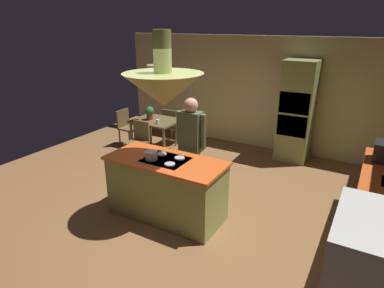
{
  "coord_description": "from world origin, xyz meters",
  "views": [
    {
      "loc": [
        2.54,
        -3.83,
        2.81
      ],
      "look_at": [
        0.1,
        0.4,
        1.0
      ],
      "focal_mm": 30.73,
      "sensor_mm": 36.0,
      "label": 1
    }
  ],
  "objects_px": {
    "dining_table": "(156,125)",
    "chair_by_back_wall": "(172,124)",
    "chair_at_corner": "(126,125)",
    "chair_facing_island": "(139,139)",
    "cup_on_table": "(158,121)",
    "cooking_pot_on_cooktop": "(151,155)",
    "potted_plant_on_table": "(150,112)",
    "kitchen_island": "(166,188)",
    "person_at_island": "(191,142)",
    "oven_tower": "(296,112)"
  },
  "relations": [
    {
      "from": "dining_table",
      "to": "chair_by_back_wall",
      "type": "relative_size",
      "value": 1.15
    },
    {
      "from": "dining_table",
      "to": "chair_at_corner",
      "type": "xyz_separation_m",
      "value": [
        -0.88,
        0.0,
        -0.15
      ]
    },
    {
      "from": "chair_facing_island",
      "to": "chair_by_back_wall",
      "type": "relative_size",
      "value": 1.0
    },
    {
      "from": "dining_table",
      "to": "cup_on_table",
      "type": "bearing_deg",
      "value": -45.99
    },
    {
      "from": "cup_on_table",
      "to": "cooking_pot_on_cooktop",
      "type": "relative_size",
      "value": 0.5
    },
    {
      "from": "dining_table",
      "to": "potted_plant_on_table",
      "type": "height_order",
      "value": "potted_plant_on_table"
    },
    {
      "from": "chair_facing_island",
      "to": "cooking_pot_on_cooktop",
      "type": "relative_size",
      "value": 4.83
    },
    {
      "from": "chair_facing_island",
      "to": "potted_plant_on_table",
      "type": "xyz_separation_m",
      "value": [
        -0.14,
        0.59,
        0.42
      ]
    },
    {
      "from": "kitchen_island",
      "to": "person_at_island",
      "type": "xyz_separation_m",
      "value": [
        0.04,
        0.68,
        0.52
      ]
    },
    {
      "from": "cup_on_table",
      "to": "kitchen_island",
      "type": "bearing_deg",
      "value": -51.6
    },
    {
      "from": "cup_on_table",
      "to": "cooking_pot_on_cooktop",
      "type": "distance_m",
      "value": 2.44
    },
    {
      "from": "chair_at_corner",
      "to": "cup_on_table",
      "type": "relative_size",
      "value": 9.67
    },
    {
      "from": "kitchen_island",
      "to": "person_at_island",
      "type": "distance_m",
      "value": 0.86
    },
    {
      "from": "person_at_island",
      "to": "chair_facing_island",
      "type": "relative_size",
      "value": 1.98
    },
    {
      "from": "cup_on_table",
      "to": "cooking_pot_on_cooktop",
      "type": "height_order",
      "value": "cooking_pot_on_cooktop"
    },
    {
      "from": "kitchen_island",
      "to": "person_at_island",
      "type": "height_order",
      "value": "person_at_island"
    },
    {
      "from": "dining_table",
      "to": "kitchen_island",
      "type": "bearing_deg",
      "value": -51.01
    },
    {
      "from": "person_at_island",
      "to": "chair_at_corner",
      "type": "xyz_separation_m",
      "value": [
        -2.62,
        1.42,
        -0.49
      ]
    },
    {
      "from": "chair_facing_island",
      "to": "cooking_pot_on_cooktop",
      "type": "bearing_deg",
      "value": -46.09
    },
    {
      "from": "kitchen_island",
      "to": "oven_tower",
      "type": "relative_size",
      "value": 0.84
    },
    {
      "from": "chair_by_back_wall",
      "to": "kitchen_island",
      "type": "bearing_deg",
      "value": 121.91
    },
    {
      "from": "chair_by_back_wall",
      "to": "cooking_pot_on_cooktop",
      "type": "xyz_separation_m",
      "value": [
        1.54,
        -2.86,
        0.51
      ]
    },
    {
      "from": "potted_plant_on_table",
      "to": "cooking_pot_on_cooktop",
      "type": "relative_size",
      "value": 1.67
    },
    {
      "from": "potted_plant_on_table",
      "to": "chair_at_corner",
      "type": "bearing_deg",
      "value": 176.95
    },
    {
      "from": "chair_by_back_wall",
      "to": "cup_on_table",
      "type": "bearing_deg",
      "value": 103.32
    },
    {
      "from": "oven_tower",
      "to": "chair_facing_island",
      "type": "distance_m",
      "value": 3.36
    },
    {
      "from": "potted_plant_on_table",
      "to": "cup_on_table",
      "type": "xyz_separation_m",
      "value": [
        0.34,
        -0.17,
        -0.12
      ]
    },
    {
      "from": "oven_tower",
      "to": "person_at_island",
      "type": "relative_size",
      "value": 1.23
    },
    {
      "from": "kitchen_island",
      "to": "chair_at_corner",
      "type": "relative_size",
      "value": 2.05
    },
    {
      "from": "oven_tower",
      "to": "chair_facing_island",
      "type": "bearing_deg",
      "value": -147.65
    },
    {
      "from": "oven_tower",
      "to": "chair_by_back_wall",
      "type": "height_order",
      "value": "oven_tower"
    },
    {
      "from": "oven_tower",
      "to": "cooking_pot_on_cooktop",
      "type": "relative_size",
      "value": 11.77
    },
    {
      "from": "oven_tower",
      "to": "chair_at_corner",
      "type": "relative_size",
      "value": 2.44
    },
    {
      "from": "oven_tower",
      "to": "person_at_island",
      "type": "xyz_separation_m",
      "value": [
        -1.06,
        -2.57,
        -0.07
      ]
    },
    {
      "from": "potted_plant_on_table",
      "to": "cup_on_table",
      "type": "relative_size",
      "value": 3.33
    },
    {
      "from": "cooking_pot_on_cooktop",
      "to": "dining_table",
      "type": "bearing_deg",
      "value": 124.63
    },
    {
      "from": "cup_on_table",
      "to": "cooking_pot_on_cooktop",
      "type": "xyz_separation_m",
      "value": [
        1.34,
        -2.03,
        0.21
      ]
    },
    {
      "from": "oven_tower",
      "to": "cooking_pot_on_cooktop",
      "type": "xyz_separation_m",
      "value": [
        -1.26,
        -3.37,
        -0.05
      ]
    },
    {
      "from": "kitchen_island",
      "to": "person_at_island",
      "type": "relative_size",
      "value": 1.03
    },
    {
      "from": "chair_by_back_wall",
      "to": "cup_on_table",
      "type": "distance_m",
      "value": 0.91
    },
    {
      "from": "person_at_island",
      "to": "oven_tower",
      "type": "bearing_deg",
      "value": 67.49
    },
    {
      "from": "cooking_pot_on_cooktop",
      "to": "potted_plant_on_table",
      "type": "bearing_deg",
      "value": 127.47
    },
    {
      "from": "potted_plant_on_table",
      "to": "chair_facing_island",
      "type": "bearing_deg",
      "value": -76.78
    },
    {
      "from": "person_at_island",
      "to": "cup_on_table",
      "type": "distance_m",
      "value": 1.97
    },
    {
      "from": "oven_tower",
      "to": "chair_by_back_wall",
      "type": "xyz_separation_m",
      "value": [
        -2.8,
        -0.51,
        -0.56
      ]
    },
    {
      "from": "chair_facing_island",
      "to": "cooking_pot_on_cooktop",
      "type": "distance_m",
      "value": 2.28
    },
    {
      "from": "oven_tower",
      "to": "person_at_island",
      "type": "height_order",
      "value": "oven_tower"
    },
    {
      "from": "dining_table",
      "to": "chair_by_back_wall",
      "type": "xyz_separation_m",
      "value": [
        0.0,
        0.63,
        -0.15
      ]
    },
    {
      "from": "kitchen_island",
      "to": "cooking_pot_on_cooktop",
      "type": "xyz_separation_m",
      "value": [
        -0.16,
        -0.13,
        0.54
      ]
    },
    {
      "from": "person_at_island",
      "to": "cup_on_table",
      "type": "bearing_deg",
      "value": 141.62
    }
  ]
}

